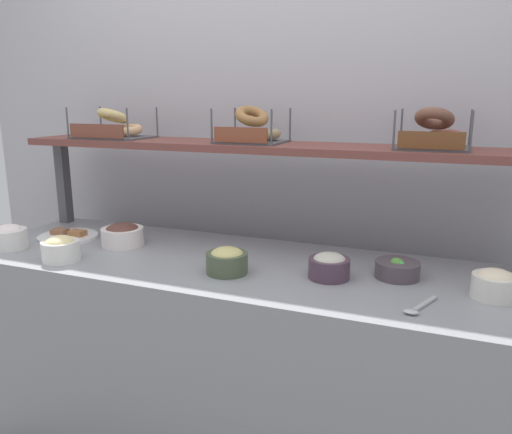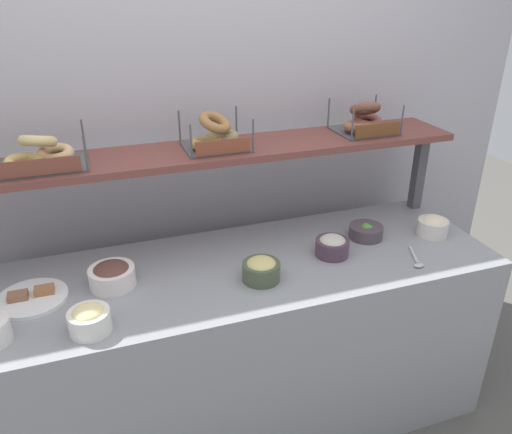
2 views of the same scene
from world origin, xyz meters
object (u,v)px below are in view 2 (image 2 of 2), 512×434
Objects in this scene: bowl_tuna_salad at (332,246)px; bowl_hummus at (261,269)px; bagel_basket_everything at (215,137)px; bowl_egg_salad at (89,319)px; bagel_basket_cinnamon_raisin at (364,121)px; serving_plate_white at (32,297)px; bowl_veggie_mix at (366,231)px; bowl_chocolate_spread at (112,275)px; serving_spoon_near_plate at (416,260)px; bagel_basket_plain at (40,156)px; bowl_potato_salad at (433,226)px.

bowl_tuna_salad is 0.36m from bowl_hummus.
bowl_egg_salad is at bearing -139.25° from bagel_basket_everything.
bagel_basket_cinnamon_raisin reaches higher than bowl_tuna_salad.
bagel_basket_everything is (0.78, 0.25, 0.47)m from serving_plate_white.
bowl_veggie_mix is at bearing 22.87° from bowl_tuna_salad.
bowl_chocolate_spread is 1.30m from bagel_basket_cinnamon_raisin.
serving_plate_white is at bearing 127.48° from bowl_egg_salad.
serving_spoon_near_plate is 0.61× the size of bagel_basket_everything.
serving_spoon_near_plate is at bearing -18.33° from bagel_basket_plain.
bowl_tuna_salad is 1.20m from serving_plate_white.
bagel_basket_cinnamon_raisin is at bearing 127.65° from bowl_potato_salad.
bowl_chocolate_spread is 0.65× the size of bagel_basket_everything.
bowl_chocolate_spread is 0.53× the size of bagel_basket_plain.
bowl_tuna_salad is at bearing -178.45° from bowl_potato_salad.
bowl_veggie_mix is 1.41m from bagel_basket_plain.
bagel_basket_everything is at bearing 99.55° from bowl_hummus.
serving_plate_white is (-0.85, 0.15, -0.04)m from bowl_hummus.
bowl_hummus is at bearing -80.45° from bagel_basket_everything.
bowl_veggie_mix is 1.26m from bowl_egg_salad.
bagel_basket_everything is (0.49, 0.24, 0.43)m from bowl_chocolate_spread.
bowl_veggie_mix is at bearing -18.79° from bagel_basket_everything.
bowl_veggie_mix is at bearing 17.08° from bowl_hummus.
bagel_basket_plain is 1.22× the size of bagel_basket_cinnamon_raisin.
serving_plate_white is 0.78× the size of bagel_basket_plain.
bowl_tuna_salad reaches higher than serving_spoon_near_plate.
bowl_tuna_salad is 0.24m from bowl_veggie_mix.
bowl_egg_salad is 0.88m from bagel_basket_everything.
serving_spoon_near_plate is at bearing -138.94° from bowl_potato_salad.
bagel_basket_plain reaches higher than bowl_egg_salad.
bagel_basket_plain reaches higher than bowl_tuna_salad.
bagel_basket_everything reaches higher than bowl_veggie_mix.
bowl_tuna_salad is 0.43× the size of bagel_basket_plain.
bagel_basket_cinnamon_raisin is at bearing 21.49° from bowl_egg_salad.
serving_spoon_near_plate is (0.66, -0.09, -0.04)m from bowl_hummus.
bagel_basket_everything reaches higher than bowl_chocolate_spread.
bowl_potato_salad is at bearing -17.45° from bagel_basket_everything.
bagel_basket_everything reaches higher than serving_plate_white.
bowl_veggie_mix reaches higher than serving_plate_white.
bowl_chocolate_spread is 0.69× the size of serving_plate_white.
bowl_tuna_salad is 0.36m from serving_spoon_near_plate.
bowl_chocolate_spread is at bearing 0.25° from serving_plate_white.
bowl_potato_salad is at bearing 6.34° from bowl_hummus.
bowl_egg_salad reaches higher than bowl_potato_salad.
bagel_basket_everything is at bearing 161.21° from bowl_veggie_mix.
bowl_potato_salad is at bearing -2.07° from bowl_chocolate_spread.
serving_spoon_near_plate is 1.56m from bagel_basket_plain.
bagel_basket_plain is 1.39m from bagel_basket_cinnamon_raisin.
bowl_hummus is at bearing -148.23° from bagel_basket_cinnamon_raisin.
bagel_basket_plain is (-1.62, 0.28, 0.43)m from bowl_potato_salad.
bagel_basket_plain is (-0.19, 0.23, 0.43)m from bowl_chocolate_spread.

